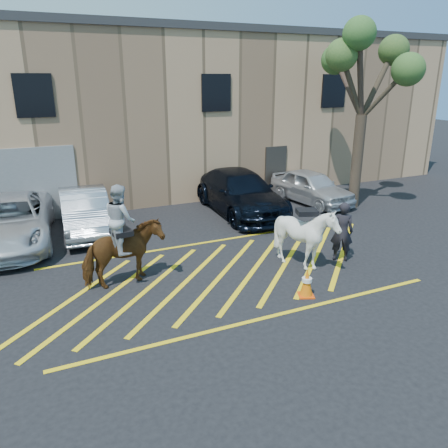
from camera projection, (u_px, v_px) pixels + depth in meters
name	position (u px, v px, depth m)	size (l,w,h in m)	color
ground	(217.00, 271.00, 12.38)	(90.00, 90.00, 0.00)	black
car_white_pickup	(9.00, 222.00, 14.12)	(2.58, 5.60, 1.56)	silver
car_silver_sedan	(85.00, 211.00, 15.35)	(1.57, 4.51, 1.49)	#9BA2AA
car_blue_suv	(240.00, 192.00, 17.51)	(2.31, 5.68, 1.65)	black
car_white_suv	(311.00, 187.00, 18.90)	(1.68, 4.17, 1.42)	silver
handler	(342.00, 232.00, 12.84)	(0.66, 0.43, 1.80)	black
warehouse	(120.00, 111.00, 21.57)	(32.42, 10.20, 7.30)	tan
hatching_zone	(222.00, 275.00, 12.12)	(12.60, 5.12, 0.01)	yellow
mounted_bay	(122.00, 246.00, 11.22)	(2.18, 1.26, 2.71)	brown
saddled_white	(305.00, 237.00, 12.31)	(2.01, 2.12, 1.88)	silver
traffic_cone	(307.00, 283.00, 10.85)	(0.49, 0.49, 0.73)	#F34709
tree	(366.00, 64.00, 16.77)	(3.99, 4.37, 7.31)	#413527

